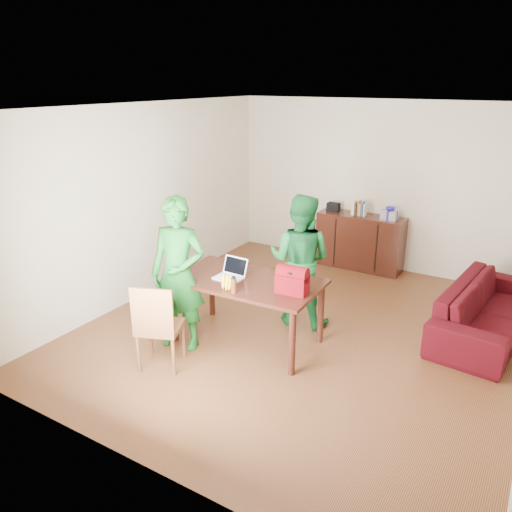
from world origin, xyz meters
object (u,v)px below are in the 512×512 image
Objects in this scene: sofa at (488,310)px; chair at (161,342)px; bottle at (234,285)px; table at (247,288)px; red_bag at (292,282)px; person_near at (178,274)px; person_far at (300,260)px; laptop at (228,275)px.

chair is at bearing 138.09° from sofa.
bottle reaches higher than sofa.
bottle is 0.09× the size of sofa.
bottle reaches higher than table.
person_near is at bearing -166.26° from red_bag.
chair is 0.46× the size of sofa.
person_near reaches higher than sofa.
person_near is at bearing 47.02° from person_far.
laptop is (-0.49, -0.88, -0.00)m from person_far.
chair is 1.07m from laptop.
laptop is at bearing 132.60° from bottle.
sofa is at bearing 32.71° from table.
sofa is at bearing 41.55° from bottle.
sofa is (2.94, 2.64, 0.03)m from chair.
laptop reaches higher than table.
person_far is 1.01m from laptop.
sofa is (2.35, 2.08, -0.58)m from bottle.
person_far reaches higher than bottle.
laptop is at bearing 130.46° from sofa.
person_far is 8.86× the size of bottle.
bottle is at bearing -7.35° from person_near.
bottle is at bearing -153.61° from red_bag.
person_far is (0.29, 0.79, 0.15)m from table.
person_near reaches higher than bottle.
chair is at bearing 57.75° from person_far.
person_near reaches higher than red_bag.
person_near reaches higher than person_far.
table is 2.98m from sofa.
bottle is at bearing -44.99° from laptop.
laptop reaches higher than chair.
sofa is at bearing 39.68° from red_bag.
person_far is 2.38m from sofa.
chair is 5.22× the size of bottle.
person_near is 1.06× the size of person_far.
chair is 1.57m from red_bag.
person_near is 5.37× the size of red_bag.
red_bag reaches higher than laptop.
chair is 1.99m from person_far.
person_far is at bearing 67.84° from table.
laptop reaches higher than bottle.
chair is at bearing -137.05° from bottle.
red_bag is (0.62, -0.07, 0.23)m from table.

